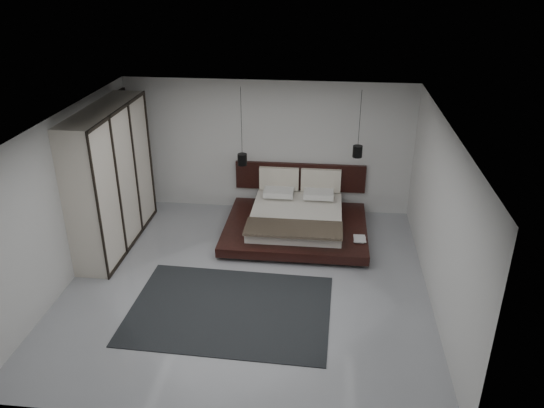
# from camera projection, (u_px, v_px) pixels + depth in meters

# --- Properties ---
(floor) EXTENTS (6.00, 6.00, 0.00)m
(floor) POSITION_uv_depth(u_px,v_px,m) (248.00, 283.00, 8.99)
(floor) COLOR #95979D
(floor) RESTS_ON ground
(ceiling) EXTENTS (6.00, 6.00, 0.00)m
(ceiling) POSITION_uv_depth(u_px,v_px,m) (244.00, 123.00, 7.80)
(ceiling) COLOR white
(ceiling) RESTS_ON wall_back
(wall_back) EXTENTS (6.00, 0.00, 6.00)m
(wall_back) POSITION_uv_depth(u_px,v_px,m) (268.00, 147.00, 11.09)
(wall_back) COLOR silver
(wall_back) RESTS_ON floor
(wall_front) EXTENTS (6.00, 0.00, 6.00)m
(wall_front) POSITION_uv_depth(u_px,v_px,m) (203.00, 329.00, 5.70)
(wall_front) COLOR silver
(wall_front) RESTS_ON floor
(wall_left) EXTENTS (0.00, 6.00, 6.00)m
(wall_left) POSITION_uv_depth(u_px,v_px,m) (65.00, 200.00, 8.69)
(wall_left) COLOR silver
(wall_left) RESTS_ON floor
(wall_right) EXTENTS (0.00, 6.00, 6.00)m
(wall_right) POSITION_uv_depth(u_px,v_px,m) (440.00, 218.00, 8.10)
(wall_right) COLOR silver
(wall_right) RESTS_ON floor
(lattice_screen) EXTENTS (0.05, 0.90, 2.60)m
(lattice_screen) POSITION_uv_depth(u_px,v_px,m) (123.00, 155.00, 10.93)
(lattice_screen) COLOR black
(lattice_screen) RESTS_ON floor
(bed) EXTENTS (2.75, 2.38, 1.07)m
(bed) POSITION_uv_depth(u_px,v_px,m) (296.00, 219.00, 10.52)
(bed) COLOR black
(bed) RESTS_ON floor
(book_lower) EXTENTS (0.24, 0.29, 0.02)m
(book_lower) POSITION_uv_depth(u_px,v_px,m) (355.00, 239.00, 9.83)
(book_lower) COLOR #99724C
(book_lower) RESTS_ON bed
(book_upper) EXTENTS (0.23, 0.31, 0.02)m
(book_upper) POSITION_uv_depth(u_px,v_px,m) (354.00, 239.00, 9.79)
(book_upper) COLOR #99724C
(book_upper) RESTS_ON book_lower
(pendant_left) EXTENTS (0.19, 0.19, 1.57)m
(pendant_left) POSITION_uv_depth(u_px,v_px,m) (242.00, 159.00, 10.56)
(pendant_left) COLOR black
(pendant_left) RESTS_ON ceiling
(pendant_right) EXTENTS (0.19, 0.19, 1.31)m
(pendant_right) POSITION_uv_depth(u_px,v_px,m) (358.00, 151.00, 10.23)
(pendant_right) COLOR black
(pendant_right) RESTS_ON ceiling
(wardrobe) EXTENTS (0.63, 2.69, 2.64)m
(wardrobe) POSITION_uv_depth(u_px,v_px,m) (111.00, 178.00, 9.75)
(wardrobe) COLOR beige
(wardrobe) RESTS_ON floor
(rug) EXTENTS (3.17, 2.31, 0.01)m
(rug) POSITION_uv_depth(u_px,v_px,m) (230.00, 309.00, 8.31)
(rug) COLOR black
(rug) RESTS_ON floor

